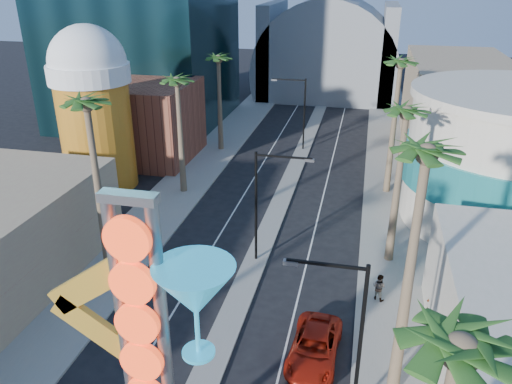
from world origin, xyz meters
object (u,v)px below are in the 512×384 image
at_px(pedestrian_a, 432,305).
at_px(red_pickup, 314,347).
at_px(neon_sign, 167,340).
at_px(pedestrian_b, 379,287).

bearing_deg(pedestrian_a, red_pickup, 34.25).
xyz_separation_m(neon_sign, pedestrian_b, (7.46, 14.11, -6.30)).
bearing_deg(neon_sign, red_pickup, 62.94).
height_order(red_pickup, pedestrian_a, pedestrian_a).
distance_m(red_pickup, pedestrian_a, 7.69).
relative_size(neon_sign, pedestrian_a, 7.08).
xyz_separation_m(neon_sign, pedestrian_a, (10.41, 12.87, -6.27)).
bearing_deg(neon_sign, pedestrian_b, 62.15).
height_order(neon_sign, pedestrian_a, neon_sign).
distance_m(pedestrian_a, pedestrian_b, 3.20).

